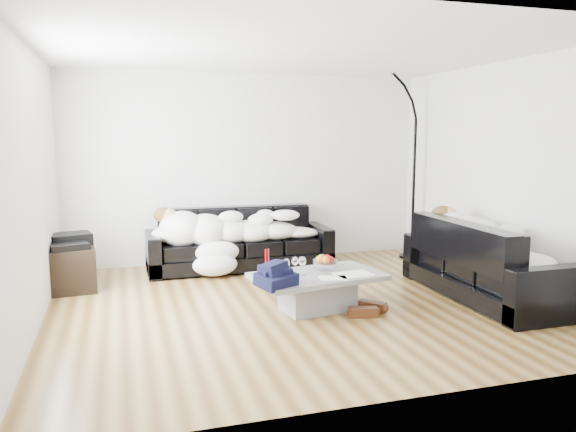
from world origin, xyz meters
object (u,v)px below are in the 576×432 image
object	(u,v)px
fruit_bowl	(325,262)
sofa_back	(239,239)
coffee_table	(318,292)
wine_glass_c	(302,266)
av_cabinet	(72,267)
shoes	(367,309)
wine_glass_a	(295,265)
sleeper_back	(240,222)
sofa_right	(486,259)
candle_right	(269,260)
candle_left	(266,260)
stereo	(70,240)
wine_glass_b	(286,267)
sleeper_right	(488,240)
floor_lamp	(414,173)

from	to	relation	value
fruit_bowl	sofa_back	bearing A→B (deg)	106.43
fruit_bowl	coffee_table	bearing A→B (deg)	-128.49
wine_glass_c	av_cabinet	xyz separation A→B (m)	(-2.29, 1.58, -0.22)
sofa_back	shoes	xyz separation A→B (m)	(0.82, -2.28, -0.34)
wine_glass_a	wine_glass_c	world-z (taller)	wine_glass_c
coffee_table	fruit_bowl	xyz separation A→B (m)	(0.15, 0.18, 0.27)
wine_glass_a	sleeper_back	bearing A→B (deg)	95.41
sofa_right	candle_right	bearing A→B (deg)	80.00
sofa_back	candle_right	xyz separation A→B (m)	(-0.04, -1.69, 0.09)
sofa_right	coffee_table	size ratio (longest dim) A/B	1.63
wine_glass_a	wine_glass_c	distance (m)	0.10
shoes	sofa_back	bearing A→B (deg)	135.52
wine_glass_c	shoes	bearing A→B (deg)	-25.16
wine_glass_a	fruit_bowl	bearing A→B (deg)	14.25
sofa_back	candle_left	size ratio (longest dim) A/B	10.81
sleeper_back	stereo	distance (m)	2.10
av_cabinet	stereo	distance (m)	0.32
sofa_back	wine_glass_c	size ratio (longest dim) A/B	12.95
fruit_bowl	wine_glass_c	distance (m)	0.36
sleeper_back	candle_right	bearing A→B (deg)	-91.49
wine_glass_b	shoes	xyz separation A→B (m)	(0.75, -0.31, -0.41)
coffee_table	candle_right	size ratio (longest dim) A/B	5.93
sleeper_right	shoes	xyz separation A→B (m)	(-1.49, -0.18, -0.59)
sleeper_right	av_cabinet	size ratio (longest dim) A/B	2.46
av_cabinet	candle_right	bearing A→B (deg)	-37.42
coffee_table	av_cabinet	size ratio (longest dim) A/B	1.76
av_cabinet	stereo	world-z (taller)	stereo
sleeper_right	shoes	size ratio (longest dim) A/B	3.75
av_cabinet	coffee_table	bearing A→B (deg)	-38.20
coffee_table	wine_glass_c	distance (m)	0.33
sleeper_right	candle_left	distance (m)	2.43
coffee_table	floor_lamp	distance (m)	3.04
fruit_bowl	shoes	size ratio (longest dim) A/B	0.53
wine_glass_a	shoes	size ratio (longest dim) A/B	0.35
sofa_right	wine_glass_a	distance (m)	2.14
wine_glass_c	sleeper_back	bearing A→B (deg)	96.58
sofa_right	coffee_table	bearing A→B (deg)	87.06
sleeper_right	fruit_bowl	xyz separation A→B (m)	(-1.78, 0.28, -0.19)
wine_glass_a	wine_glass_c	xyz separation A→B (m)	(0.05, -0.09, 0.01)
fruit_bowl	stereo	distance (m)	2.96
sofa_back	sofa_right	world-z (taller)	sofa_right
sofa_back	sleeper_back	world-z (taller)	sleeper_back
candle_left	wine_glass_a	bearing A→B (deg)	-34.45
sleeper_back	fruit_bowl	xyz separation A→B (m)	(0.54, -1.77, -0.17)
wine_glass_c	floor_lamp	bearing A→B (deg)	39.69
sleeper_back	stereo	bearing A→B (deg)	-169.75
candle_left	shoes	size ratio (longest dim) A/B	0.47
sofa_back	floor_lamp	xyz separation A→B (m)	(2.52, -0.09, 0.83)
sofa_back	wine_glass_b	bearing A→B (deg)	-88.00
shoes	av_cabinet	size ratio (longest dim) A/B	0.66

